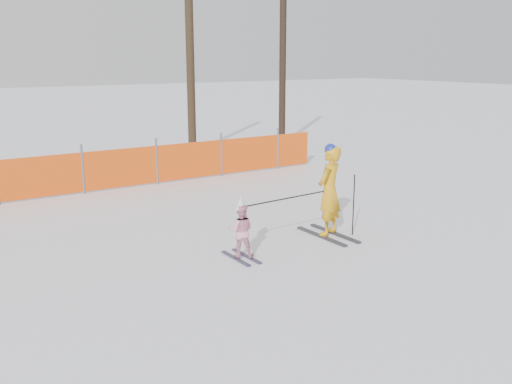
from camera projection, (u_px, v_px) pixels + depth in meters
ground at (272, 252)px, 10.06m from camera, size 120.00×120.00×0.00m
adult at (329, 191)px, 10.79m from camera, size 0.74×1.40×1.80m
child at (241, 230)px, 9.66m from camera, size 0.57×0.87×1.11m
ski_poles at (315, 201)px, 10.48m from camera, size 2.40×0.22×1.19m
safety_fence at (64, 174)px, 14.01m from camera, size 15.18×0.06×1.25m
tree_trunks at (235, 67)px, 20.64m from camera, size 4.03×0.55×6.28m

